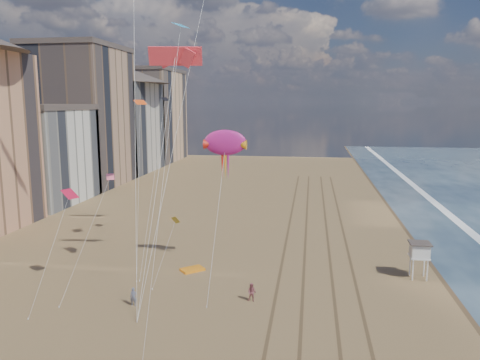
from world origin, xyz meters
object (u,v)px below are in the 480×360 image
object	(u,v)px
grounded_kite	(192,269)
kite_flyer_a	(133,297)
show_kite	(225,143)
lifeguard_stand	(420,251)
kite_flyer_b	(252,292)

from	to	relation	value
grounded_kite	kite_flyer_a	size ratio (longest dim) A/B	1.42
grounded_kite	kite_flyer_a	world-z (taller)	kite_flyer_a
grounded_kite	show_kite	xyz separation A→B (m)	(3.43, 0.52, 13.18)
show_kite	kite_flyer_a	world-z (taller)	show_kite
kite_flyer_a	grounded_kite	bearing A→B (deg)	68.88
lifeguard_stand	show_kite	distance (m)	21.99
grounded_kite	kite_flyer_a	bearing A→B (deg)	-148.55
grounded_kite	kite_flyer_a	distance (m)	9.50
show_kite	kite_flyer_b	xyz separation A→B (m)	(3.64, -7.15, -12.48)
kite_flyer_b	lifeguard_stand	bearing A→B (deg)	36.37
show_kite	grounded_kite	bearing A→B (deg)	-171.39
kite_flyer_a	kite_flyer_b	distance (m)	10.24
show_kite	kite_flyer_a	distance (m)	16.95
lifeguard_stand	kite_flyer_b	size ratio (longest dim) A/B	2.21
lifeguard_stand	grounded_kite	world-z (taller)	lifeguard_stand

